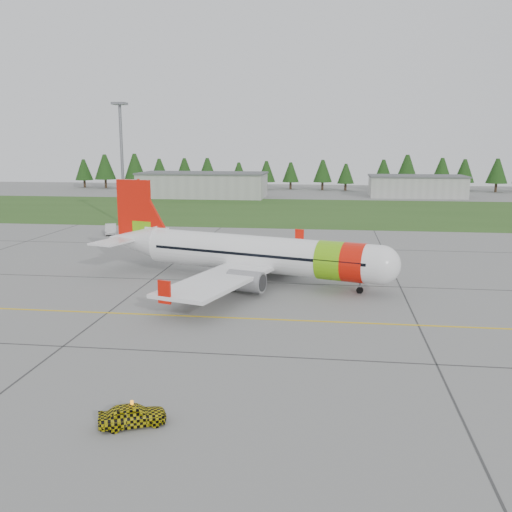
# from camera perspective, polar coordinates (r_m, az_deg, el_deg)

# --- Properties ---
(ground) EXTENTS (320.00, 320.00, 0.00)m
(ground) POSITION_cam_1_polar(r_m,az_deg,el_deg) (37.97, 2.36, -10.06)
(ground) COLOR gray
(ground) RESTS_ON ground
(aircraft) EXTENTS (31.71, 30.00, 9.88)m
(aircraft) POSITION_cam_1_polar(r_m,az_deg,el_deg) (57.22, -0.32, 0.21)
(aircraft) COLOR white
(aircraft) RESTS_ON ground
(follow_me_car) EXTENTS (1.58, 1.69, 3.33)m
(follow_me_car) POSITION_cam_1_polar(r_m,az_deg,el_deg) (29.43, -12.34, -13.35)
(follow_me_car) COLOR #D6C70B
(follow_me_car) RESTS_ON ground
(service_van) EXTENTS (2.09, 2.04, 4.71)m
(service_van) POSITION_cam_1_polar(r_m,az_deg,el_deg) (90.47, -14.37, 3.61)
(service_van) COLOR silver
(service_van) RESTS_ON ground
(grass_strip) EXTENTS (320.00, 50.00, 0.03)m
(grass_strip) POSITION_cam_1_polar(r_m,az_deg,el_deg) (118.09, 6.01, 4.46)
(grass_strip) COLOR #30561E
(grass_strip) RESTS_ON ground
(taxi_guideline) EXTENTS (120.00, 0.25, 0.02)m
(taxi_guideline) POSITION_cam_1_polar(r_m,az_deg,el_deg) (45.49, 3.29, -6.41)
(taxi_guideline) COLOR gold
(taxi_guideline) RESTS_ON ground
(hangar_west) EXTENTS (32.00, 14.00, 6.00)m
(hangar_west) POSITION_cam_1_polar(r_m,az_deg,el_deg) (149.36, -5.31, 7.03)
(hangar_west) COLOR #A8A8A3
(hangar_west) RESTS_ON ground
(hangar_east) EXTENTS (24.00, 12.00, 5.20)m
(hangar_east) POSITION_cam_1_polar(r_m,az_deg,el_deg) (155.20, 15.76, 6.67)
(hangar_east) COLOR #A8A8A3
(hangar_east) RESTS_ON ground
(floodlight_mast) EXTENTS (0.50, 0.50, 20.00)m
(floodlight_mast) POSITION_cam_1_polar(r_m,az_deg,el_deg) (99.71, -13.22, 8.75)
(floodlight_mast) COLOR slate
(floodlight_mast) RESTS_ON ground
(treeline) EXTENTS (160.00, 8.00, 10.00)m
(treeline) POSITION_cam_1_polar(r_m,az_deg,el_deg) (173.49, 6.59, 8.24)
(treeline) COLOR #1C3F14
(treeline) RESTS_ON ground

